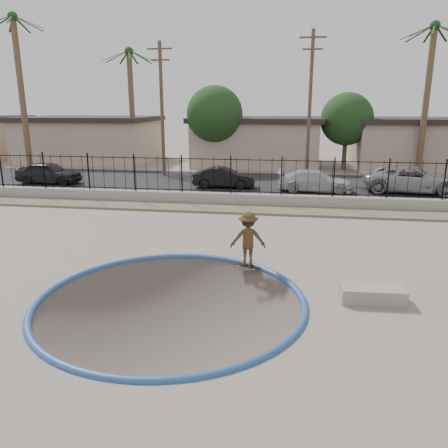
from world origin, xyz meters
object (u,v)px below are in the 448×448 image
car_a (49,173)px  car_b (224,178)px  skateboard (248,266)px  car_c (315,181)px  skater (248,242)px  car_d (412,179)px  concrete_ledge (372,294)px

car_a → car_b: bearing=-88.6°
skateboard → car_b: bearing=126.7°
car_b → car_a: bearing=89.6°
car_c → car_b: bearing=87.5°
car_a → car_b: 11.25m
skater → skateboard: bearing=-97.9°
skater → car_d: (8.11, 13.30, -0.05)m
skateboard → car_a: (-13.99, 12.85, 0.67)m
car_d → skater: bearing=154.4°
skater → car_c: (2.64, 12.72, -0.18)m
car_c → concrete_ledge: bearing=-175.2°
skateboard → car_b: 13.42m
car_d → car_c: bearing=101.8°
skater → car_c: 12.99m
skater → concrete_ledge: bearing=142.4°
concrete_ledge → car_c: (-0.77, 14.66, 0.46)m
concrete_ledge → car_b: bearing=112.2°
skater → skateboard: (0.00, 0.00, -0.78)m
car_b → car_c: bearing=-96.2°
skater → car_a: bearing=-50.5°
car_b → car_d: bearing=-90.9°
skater → car_a: size_ratio=0.41×
skateboard → car_c: (2.64, 12.72, 0.60)m
car_b → car_c: (5.38, -0.41, 0.01)m
skateboard → concrete_ledge: (3.41, -1.95, 0.14)m
skateboard → car_a: size_ratio=0.21×
skateboard → car_c: car_c is taller
skateboard → car_a: car_a is taller
skater → car_b: (-2.74, 13.12, -0.19)m
car_c → car_d: car_d is taller
concrete_ledge → car_b: size_ratio=0.43×
car_a → concrete_ledge: bearing=-130.4°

